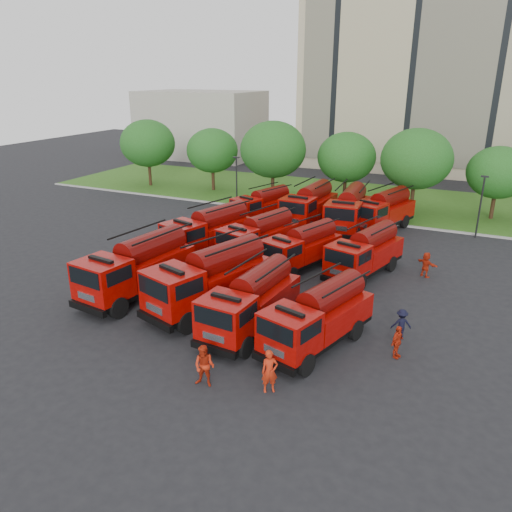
{
  "coord_description": "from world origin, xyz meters",
  "views": [
    {
      "loc": [
        12.2,
        -25.68,
        12.78
      ],
      "look_at": [
        -0.39,
        1.18,
        1.8
      ],
      "focal_mm": 35.0,
      "sensor_mm": 36.0,
      "label": 1
    }
  ],
  "objects_px": {
    "fire_truck_2": "(251,301)",
    "fire_truck_9": "(309,205)",
    "fire_truck_5": "(259,236)",
    "firefighter_4": "(180,282)",
    "fire_truck_6": "(302,247)",
    "firefighter_1": "(205,385)",
    "fire_truck_3": "(318,317)",
    "firefighter_3": "(400,338)",
    "fire_truck_11": "(383,211)",
    "firefighter_2": "(395,357)",
    "fire_truck_8": "(263,205)",
    "firefighter_5": "(424,276)",
    "fire_truck_7": "(365,252)",
    "fire_truck_10": "(349,210)",
    "fire_truck_0": "(138,267)",
    "firefighter_0": "(269,391)",
    "fire_truck_1": "(211,278)",
    "fire_truck_4": "(209,231)"
  },
  "relations": [
    {
      "from": "fire_truck_5",
      "to": "fire_truck_7",
      "type": "xyz_separation_m",
      "value": [
        7.82,
        -0.13,
        -0.0
      ]
    },
    {
      "from": "fire_truck_1",
      "to": "fire_truck_3",
      "type": "distance_m",
      "value": 7.01
    },
    {
      "from": "fire_truck_10",
      "to": "fire_truck_0",
      "type": "bearing_deg",
      "value": -117.97
    },
    {
      "from": "fire_truck_8",
      "to": "firefighter_5",
      "type": "height_order",
      "value": "fire_truck_8"
    },
    {
      "from": "fire_truck_1",
      "to": "fire_truck_6",
      "type": "xyz_separation_m",
      "value": [
        2.53,
        8.11,
        -0.33
      ]
    },
    {
      "from": "fire_truck_7",
      "to": "fire_truck_10",
      "type": "height_order",
      "value": "fire_truck_10"
    },
    {
      "from": "fire_truck_2",
      "to": "fire_truck_3",
      "type": "bearing_deg",
      "value": 2.93
    },
    {
      "from": "firefighter_0",
      "to": "firefighter_1",
      "type": "xyz_separation_m",
      "value": [
        -2.69,
        -0.81,
        0.0
      ]
    },
    {
      "from": "fire_truck_3",
      "to": "firefighter_3",
      "type": "relative_size",
      "value": 4.59
    },
    {
      "from": "fire_truck_9",
      "to": "firefighter_5",
      "type": "distance_m",
      "value": 13.81
    },
    {
      "from": "fire_truck_2",
      "to": "firefighter_4",
      "type": "relative_size",
      "value": 4.39
    },
    {
      "from": "fire_truck_7",
      "to": "fire_truck_9",
      "type": "distance_m",
      "value": 11.94
    },
    {
      "from": "fire_truck_7",
      "to": "fire_truck_9",
      "type": "bearing_deg",
      "value": 142.38
    },
    {
      "from": "fire_truck_11",
      "to": "fire_truck_9",
      "type": "bearing_deg",
      "value": -152.84
    },
    {
      "from": "fire_truck_6",
      "to": "firefighter_2",
      "type": "relative_size",
      "value": 4.21
    },
    {
      "from": "firefighter_4",
      "to": "fire_truck_0",
      "type": "bearing_deg",
      "value": 112.29
    },
    {
      "from": "firefighter_2",
      "to": "firefighter_3",
      "type": "xyz_separation_m",
      "value": [
        -0.15,
        1.98,
        0.0
      ]
    },
    {
      "from": "fire_truck_2",
      "to": "firefighter_1",
      "type": "xyz_separation_m",
      "value": [
        0.37,
        -5.4,
        -1.63
      ]
    },
    {
      "from": "fire_truck_0",
      "to": "fire_truck_8",
      "type": "distance_m",
      "value": 17.71
    },
    {
      "from": "fire_truck_9",
      "to": "firefighter_4",
      "type": "bearing_deg",
      "value": -98.25
    },
    {
      "from": "fire_truck_2",
      "to": "fire_truck_9",
      "type": "relative_size",
      "value": 0.93
    },
    {
      "from": "fire_truck_2",
      "to": "firefighter_4",
      "type": "xyz_separation_m",
      "value": [
        -6.88,
        3.64,
        -1.63
      ]
    },
    {
      "from": "fire_truck_7",
      "to": "firefighter_5",
      "type": "relative_size",
      "value": 4.27
    },
    {
      "from": "fire_truck_2",
      "to": "fire_truck_8",
      "type": "height_order",
      "value": "fire_truck_2"
    },
    {
      "from": "fire_truck_5",
      "to": "firefighter_2",
      "type": "xyz_separation_m",
      "value": [
        11.7,
        -9.74,
        -1.58
      ]
    },
    {
      "from": "firefighter_4",
      "to": "firefighter_1",
      "type": "bearing_deg",
      "value": 175.51
    },
    {
      "from": "fire_truck_10",
      "to": "firefighter_2",
      "type": "relative_size",
      "value": 4.91
    },
    {
      "from": "firefighter_2",
      "to": "fire_truck_8",
      "type": "bearing_deg",
      "value": 59.36
    },
    {
      "from": "fire_truck_9",
      "to": "fire_truck_11",
      "type": "relative_size",
      "value": 1.01
    },
    {
      "from": "fire_truck_6",
      "to": "fire_truck_7",
      "type": "bearing_deg",
      "value": 26.98
    },
    {
      "from": "firefighter_1",
      "to": "fire_truck_5",
      "type": "bearing_deg",
      "value": 100.44
    },
    {
      "from": "fire_truck_5",
      "to": "fire_truck_7",
      "type": "height_order",
      "value": "fire_truck_5"
    },
    {
      "from": "fire_truck_3",
      "to": "fire_truck_8",
      "type": "xyz_separation_m",
      "value": [
        -11.51,
        18.86,
        -0.1
      ]
    },
    {
      "from": "firefighter_4",
      "to": "firefighter_5",
      "type": "xyz_separation_m",
      "value": [
        14.2,
        7.76,
        0.0
      ]
    },
    {
      "from": "fire_truck_4",
      "to": "fire_truck_7",
      "type": "xyz_separation_m",
      "value": [
        11.48,
        0.74,
        -0.15
      ]
    },
    {
      "from": "fire_truck_9",
      "to": "firefighter_0",
      "type": "xyz_separation_m",
      "value": [
        6.76,
        -24.12,
        -1.76
      ]
    },
    {
      "from": "fire_truck_3",
      "to": "fire_truck_6",
      "type": "relative_size",
      "value": 1.06
    },
    {
      "from": "fire_truck_10",
      "to": "firefighter_5",
      "type": "relative_size",
      "value": 4.74
    },
    {
      "from": "fire_truck_6",
      "to": "fire_truck_11",
      "type": "xyz_separation_m",
      "value": [
        3.15,
        11.23,
        0.19
      ]
    },
    {
      "from": "fire_truck_6",
      "to": "fire_truck_8",
      "type": "bearing_deg",
      "value": 146.3
    },
    {
      "from": "firefighter_5",
      "to": "fire_truck_10",
      "type": "bearing_deg",
      "value": -12.44
    },
    {
      "from": "fire_truck_10",
      "to": "fire_truck_2",
      "type": "bearing_deg",
      "value": -93.94
    },
    {
      "from": "fire_truck_6",
      "to": "firefighter_1",
      "type": "bearing_deg",
      "value": -67.39
    },
    {
      "from": "fire_truck_8",
      "to": "firefighter_2",
      "type": "xyz_separation_m",
      "value": [
        15.27,
        -18.33,
        -1.48
      ]
    },
    {
      "from": "fire_truck_11",
      "to": "firefighter_1",
      "type": "distance_m",
      "value": 26.2
    },
    {
      "from": "firefighter_5",
      "to": "fire_truck_4",
      "type": "bearing_deg",
      "value": 41.8
    },
    {
      "from": "fire_truck_10",
      "to": "fire_truck_11",
      "type": "relative_size",
      "value": 1.04
    },
    {
      "from": "fire_truck_5",
      "to": "firefighter_4",
      "type": "relative_size",
      "value": 4.39
    },
    {
      "from": "fire_truck_8",
      "to": "fire_truck_6",
      "type": "bearing_deg",
      "value": -34.67
    },
    {
      "from": "firefighter_0",
      "to": "fire_truck_1",
      "type": "bearing_deg",
      "value": 101.2
    }
  ]
}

